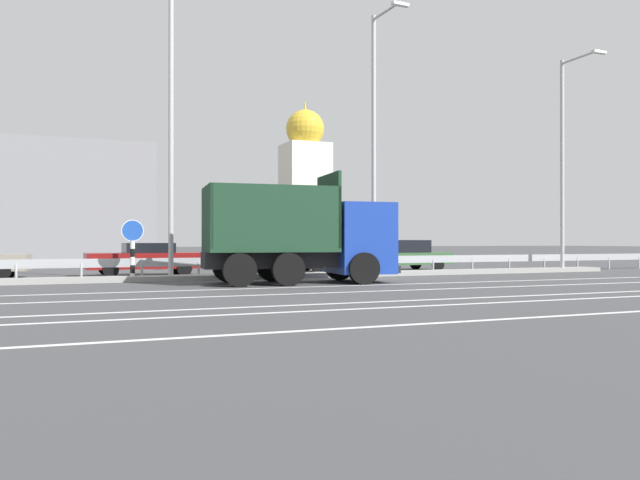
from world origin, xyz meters
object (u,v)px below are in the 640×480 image
object	(u,v)px
street_lamp_1	(172,113)
parked_car_4	(402,255)
median_road_sign	(133,249)
church_tower	(305,186)
parked_car_2	(146,259)
dump_truck	(322,242)
parked_car_3	(283,258)
street_lamp_2	(375,133)
street_lamp_3	(565,154)

from	to	relation	value
street_lamp_1	parked_car_4	distance (m)	13.15
parked_car_4	median_road_sign	bearing A→B (deg)	100.93
church_tower	parked_car_2	bearing A→B (deg)	-124.53
parked_car_4	church_tower	size ratio (longest dim) A/B	0.37
dump_truck	parked_car_3	distance (m)	7.59
parked_car_2	parked_car_3	distance (m)	6.23
street_lamp_2	parked_car_2	distance (m)	10.67
street_lamp_2	parked_car_4	size ratio (longest dim) A/B	2.15
street_lamp_1	street_lamp_2	distance (m)	8.12
street_lamp_2	parked_car_4	bearing A→B (deg)	47.89
church_tower	street_lamp_1	bearing A→B (deg)	-119.86
street_lamp_3	street_lamp_2	bearing A→B (deg)	178.82
street_lamp_1	parked_car_3	distance (m)	8.97
parked_car_3	dump_truck	bearing A→B (deg)	174.95
dump_truck	street_lamp_1	world-z (taller)	street_lamp_1
median_road_sign	church_tower	distance (m)	31.54
parked_car_2	parked_car_3	bearing A→B (deg)	-85.42
street_lamp_1	church_tower	size ratio (longest dim) A/B	0.81
street_lamp_2	median_road_sign	bearing A→B (deg)	179.24
street_lamp_1	parked_car_3	world-z (taller)	street_lamp_1
street_lamp_2	church_tower	size ratio (longest dim) A/B	0.79
median_road_sign	parked_car_4	distance (m)	13.33
dump_truck	church_tower	bearing A→B (deg)	165.69
median_road_sign	street_lamp_1	bearing A→B (deg)	-3.66
median_road_sign	street_lamp_1	distance (m)	5.02
dump_truck	church_tower	size ratio (longest dim) A/B	0.49
street_lamp_3	parked_car_4	bearing A→B (deg)	148.24
dump_truck	parked_car_4	world-z (taller)	dump_truck
median_road_sign	parked_car_2	size ratio (longest dim) A/B	0.46
dump_truck	parked_car_3	world-z (taller)	dump_truck
street_lamp_1	parked_car_4	xyz separation A→B (m)	(11.48, 3.69, -5.25)
dump_truck	median_road_sign	world-z (taller)	dump_truck
church_tower	street_lamp_3	bearing A→B (deg)	-84.37
street_lamp_2	street_lamp_3	distance (m)	9.72
dump_truck	street_lamp_3	world-z (taller)	street_lamp_3
parked_car_3	church_tower	size ratio (longest dim) A/B	0.35
street_lamp_1	street_lamp_3	bearing A→B (deg)	-0.77
parked_car_3	parked_car_4	bearing A→B (deg)	-93.57
street_lamp_2	street_lamp_3	xyz separation A→B (m)	(9.71, -0.20, -0.38)
dump_truck	street_lamp_1	distance (m)	7.14
street_lamp_1	church_tower	bearing A→B (deg)	60.14
street_lamp_3	parked_car_4	xyz separation A→B (m)	(-6.34, 3.93, -4.69)
dump_truck	street_lamp_2	xyz separation A→B (m)	(3.59, 2.99, 4.44)
dump_truck	parked_car_3	size ratio (longest dim) A/B	1.40
street_lamp_2	parked_car_4	xyz separation A→B (m)	(3.37, 3.73, -5.07)
street_lamp_2	parked_car_2	xyz separation A→B (m)	(-8.60, 3.71, -5.10)
median_road_sign	street_lamp_3	bearing A→B (deg)	-0.97
parked_car_4	church_tower	xyz separation A→B (m)	(3.71, 22.78, 5.39)
parked_car_3	church_tower	xyz separation A→B (m)	(9.50, 22.03, 5.47)
median_road_sign	street_lamp_3	xyz separation A→B (m)	(19.17, -0.32, 4.27)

